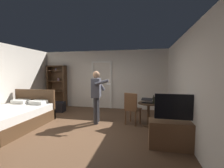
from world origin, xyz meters
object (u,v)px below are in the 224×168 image
at_px(bed, 13,117).
at_px(side_table, 148,110).
at_px(bookshelf, 57,85).
at_px(tv_flatscreen, 176,132).
at_px(bottle_on_table, 154,100).
at_px(person_blue_shirt, 97,93).
at_px(suitcase_dark, 58,107).
at_px(wooden_chair, 132,107).
at_px(laptop, 147,101).

distance_m(bed, side_table, 4.03).
bearing_deg(bed, bookshelf, 95.13).
distance_m(bed, tv_flatscreen, 4.46).
relative_size(tv_flatscreen, side_table, 1.66).
bearing_deg(bed, bottle_on_table, 12.21).
bearing_deg(person_blue_shirt, suitcase_dark, 153.45).
xyz_separation_m(bed, tv_flatscreen, (4.45, -0.37, 0.05)).
height_order(bookshelf, suitcase_dark, bookshelf).
height_order(wooden_chair, suitcase_dark, wooden_chair).
bearing_deg(bookshelf, person_blue_shirt, -36.58).
bearing_deg(bookshelf, suitcase_dark, -57.68).
distance_m(tv_flatscreen, suitcase_dark, 4.69).
height_order(bookshelf, wooden_chair, bookshelf).
xyz_separation_m(bed, bookshelf, (-0.25, 2.76, 0.74)).
distance_m(tv_flatscreen, wooden_chair, 1.67).
bearing_deg(suitcase_dark, laptop, -18.82).
relative_size(side_table, suitcase_dark, 1.36).
xyz_separation_m(side_table, wooden_chair, (-0.50, -0.02, 0.07)).
relative_size(bed, laptop, 5.33).
relative_size(laptop, wooden_chair, 0.39).
height_order(laptop, person_blue_shirt, person_blue_shirt).
height_order(bed, laptop, bed).
distance_m(wooden_chair, person_blue_shirt, 1.19).
height_order(laptop, suitcase_dark, laptop).
xyz_separation_m(bookshelf, bottle_on_table, (4.30, -1.89, -0.24)).
distance_m(bookshelf, person_blue_shirt, 3.17).
relative_size(bookshelf, laptop, 5.01).
relative_size(bottle_on_table, suitcase_dark, 0.47).
height_order(bottle_on_table, wooden_chair, wooden_chair).
height_order(laptop, bottle_on_table, bottle_on_table).
distance_m(bottle_on_table, wooden_chair, 0.69).
distance_m(bottle_on_table, person_blue_shirt, 1.76).
bearing_deg(suitcase_dark, person_blue_shirt, -30.43).
distance_m(side_table, suitcase_dark, 3.71).
distance_m(bookshelf, tv_flatscreen, 5.68).
height_order(side_table, wooden_chair, wooden_chair).
relative_size(laptop, bottle_on_table, 1.62).
relative_size(tv_flatscreen, bottle_on_table, 4.86).
bearing_deg(wooden_chair, tv_flatscreen, -51.52).
bearing_deg(bottle_on_table, tv_flatscreen, -72.36).
distance_m(side_table, laptop, 0.29).
bearing_deg(laptop, side_table, 47.30).
xyz_separation_m(wooden_chair, person_blue_shirt, (-1.12, -0.06, 0.42)).
xyz_separation_m(wooden_chair, suitcase_dark, (-3.09, 0.93, -0.34)).
bearing_deg(bookshelf, side_table, -23.48).
relative_size(bed, wooden_chair, 2.09).
bearing_deg(wooden_chair, side_table, 2.40).
bearing_deg(suitcase_dark, bed, -103.71).
xyz_separation_m(tv_flatscreen, side_table, (-0.54, 1.32, 0.12)).
xyz_separation_m(bookshelf, wooden_chair, (3.66, -1.83, -0.50)).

